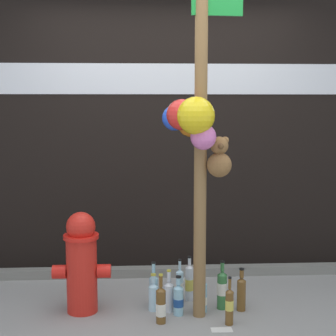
{
  "coord_description": "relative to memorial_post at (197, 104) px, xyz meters",
  "views": [
    {
      "loc": [
        -0.24,
        -3.41,
        1.59
      ],
      "look_at": [
        -0.04,
        0.25,
        1.12
      ],
      "focal_mm": 54.99,
      "sensor_mm": 36.0,
      "label": 1
    }
  ],
  "objects": [
    {
      "name": "ground_plane",
      "position": [
        -0.16,
        -0.23,
        -1.58
      ],
      "size": [
        14.0,
        14.0,
        0.0
      ],
      "primitive_type": "plane",
      "color": "gray"
    },
    {
      "name": "building_wall",
      "position": [
        -0.16,
        1.31,
        0.06
      ],
      "size": [
        10.0,
        0.21,
        3.27
      ],
      "color": "black",
      "rests_on": "ground_plane"
    },
    {
      "name": "curb_strip",
      "position": [
        -0.16,
        0.94,
        -1.54
      ],
      "size": [
        8.0,
        0.12,
        0.08
      ],
      "primitive_type": "cube",
      "color": "slate",
      "rests_on": "ground_plane"
    },
    {
      "name": "memorial_post",
      "position": [
        0.0,
        0.0,
        0.0
      ],
      "size": [
        0.56,
        0.62,
        2.8
      ],
      "color": "olive",
      "rests_on": "ground_plane"
    },
    {
      "name": "fire_hydrant",
      "position": [
        -0.85,
        0.16,
        -1.19
      ],
      "size": [
        0.44,
        0.27,
        0.77
      ],
      "color": "red",
      "rests_on": "ground_plane"
    },
    {
      "name": "bottle_0",
      "position": [
        0.23,
        -0.14,
        -1.43
      ],
      "size": [
        0.06,
        0.06,
        0.36
      ],
      "color": "brown",
      "rests_on": "ground_plane"
    },
    {
      "name": "bottle_1",
      "position": [
        -0.01,
        0.34,
        -1.43
      ],
      "size": [
        0.07,
        0.07,
        0.36
      ],
      "color": "silver",
      "rests_on": "ground_plane"
    },
    {
      "name": "bottle_2",
      "position": [
        0.22,
        0.15,
        -1.42
      ],
      "size": [
        0.08,
        0.08,
        0.38
      ],
      "color": "#337038",
      "rests_on": "ground_plane"
    },
    {
      "name": "bottle_3",
      "position": [
        -0.31,
        0.24,
        -1.44
      ],
      "size": [
        0.07,
        0.07,
        0.36
      ],
      "color": "#93CCE0",
      "rests_on": "ground_plane"
    },
    {
      "name": "bottle_4",
      "position": [
        -0.19,
        0.12,
        -1.45
      ],
      "size": [
        0.07,
        0.07,
        0.33
      ],
      "color": "silver",
      "rests_on": "ground_plane"
    },
    {
      "name": "bottle_5",
      "position": [
        0.06,
        0.1,
        -1.45
      ],
      "size": [
        0.08,
        0.08,
        0.34
      ],
      "color": "#93CCE0",
      "rests_on": "ground_plane"
    },
    {
      "name": "bottle_6",
      "position": [
        0.36,
        0.11,
        -1.43
      ],
      "size": [
        0.07,
        0.07,
        0.33
      ],
      "color": "brown",
      "rests_on": "ground_plane"
    },
    {
      "name": "bottle_7",
      "position": [
        -0.1,
        0.27,
        -1.43
      ],
      "size": [
        0.06,
        0.06,
        0.36
      ],
      "color": "#B2DBEA",
      "rests_on": "ground_plane"
    },
    {
      "name": "bottle_8",
      "position": [
        -0.12,
        0.05,
        -1.45
      ],
      "size": [
        0.08,
        0.08,
        0.3
      ],
      "color": "#93CCE0",
      "rests_on": "ground_plane"
    },
    {
      "name": "bottle_9",
      "position": [
        -0.26,
        -0.08,
        -1.44
      ],
      "size": [
        0.07,
        0.07,
        0.37
      ],
      "color": "brown",
      "rests_on": "ground_plane"
    },
    {
      "name": "bottle_10",
      "position": [
        -0.31,
        0.15,
        -1.46
      ],
      "size": [
        0.08,
        0.08,
        0.29
      ],
      "color": "#B2DBEA",
      "rests_on": "ground_plane"
    },
    {
      "name": "litter_0",
      "position": [
        -1.28,
        0.92,
        -1.57
      ],
      "size": [
        0.08,
        0.09,
        0.01
      ],
      "primitive_type": "cube",
      "rotation": [
        0.0,
        0.0,
        1.42
      ],
      "color": "tan",
      "rests_on": "ground_plane"
    },
    {
      "name": "litter_2",
      "position": [
        0.16,
        -0.23,
        -1.57
      ],
      "size": [
        0.15,
        0.08,
        0.01
      ],
      "primitive_type": "cube",
      "rotation": [
        0.0,
        0.0,
        0.01
      ],
      "color": "silver",
      "rests_on": "ground_plane"
    }
  ]
}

